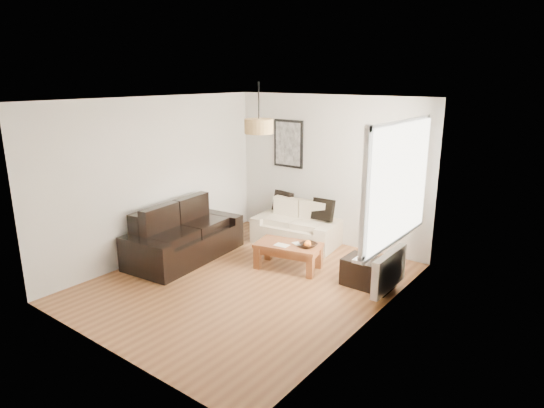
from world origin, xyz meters
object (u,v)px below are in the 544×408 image
Objects in this scene: sofa_leather at (185,233)px; coffee_table at (288,256)px; ottoman at (368,273)px; loveseat_cream at (296,224)px.

coffee_table is (1.61, 0.66, -0.22)m from sofa_leather.
ottoman is (2.88, 0.83, -0.23)m from sofa_leather.
ottoman is at bearing 7.70° from coffee_table.
ottoman is (1.27, 0.17, -0.00)m from coffee_table.
sofa_leather is 2.84× the size of ottoman.
sofa_leather is at bearing -157.72° from coffee_table.
sofa_leather is 1.75m from coffee_table.
sofa_leather is 3.01m from ottoman.
loveseat_cream is 1.14m from coffee_table.
sofa_leather is at bearing -130.26° from loveseat_cream.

